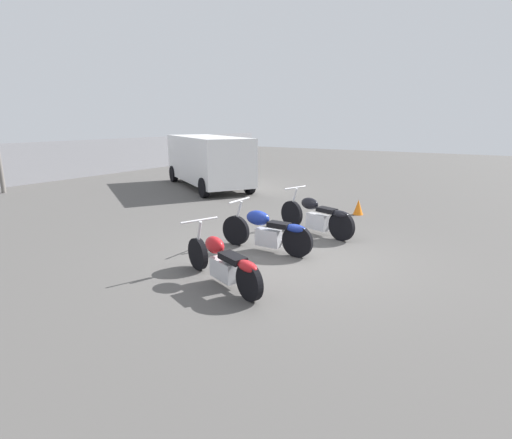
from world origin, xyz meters
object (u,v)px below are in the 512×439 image
object	(u,v)px
motorcycle_slot_2	(317,216)
traffic_cone_near	(358,207)
parked_van	(207,159)
motorcycle_slot_0	(223,262)
motorcycle_slot_1	(267,231)

from	to	relation	value
motorcycle_slot_2	traffic_cone_near	distance (m)	2.51
parked_van	motorcycle_slot_0	bearing A→B (deg)	-107.59
motorcycle_slot_1	motorcycle_slot_2	xyz separation A→B (m)	(1.74, -0.35, -0.00)
motorcycle_slot_1	traffic_cone_near	distance (m)	4.27
motorcycle_slot_0	parked_van	world-z (taller)	parked_van
motorcycle_slot_0	traffic_cone_near	size ratio (longest dim) A/B	4.79
parked_van	motorcycle_slot_1	bearing A→B (deg)	-100.88
motorcycle_slot_2	parked_van	world-z (taller)	parked_van
motorcycle_slot_1	parked_van	distance (m)	8.49
motorcycle_slot_1	motorcycle_slot_2	world-z (taller)	motorcycle_slot_2
motorcycle_slot_2	parked_van	bearing A→B (deg)	76.03
parked_van	traffic_cone_near	bearing A→B (deg)	-70.81
traffic_cone_near	motorcycle_slot_2	bearing A→B (deg)	175.39
motorcycle_slot_1	motorcycle_slot_0	bearing A→B (deg)	-170.51
motorcycle_slot_2	traffic_cone_near	size ratio (longest dim) A/B	5.00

